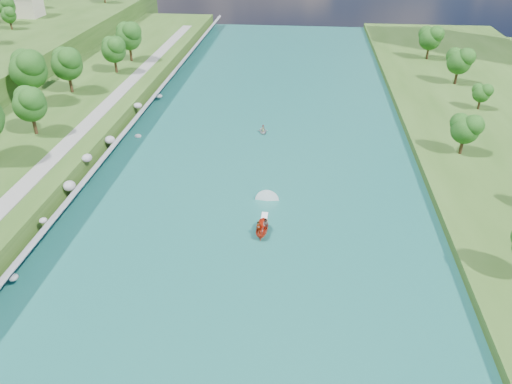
# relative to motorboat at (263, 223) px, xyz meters

# --- Properties ---
(ground) EXTENTS (260.00, 260.00, 0.00)m
(ground) POSITION_rel_motorboat_xyz_m (-2.67, -8.91, -0.81)
(ground) COLOR #2D5119
(ground) RESTS_ON ground
(river_water) EXTENTS (55.00, 240.00, 0.10)m
(river_water) POSITION_rel_motorboat_xyz_m (-2.67, 11.09, -0.76)
(river_water) COLOR #175954
(river_water) RESTS_ON ground
(ridge_west) EXTENTS (60.00, 120.00, 9.00)m
(ridge_west) POSITION_rel_motorboat_xyz_m (-85.17, 86.09, 3.69)
(ridge_west) COLOR #2D5119
(ridge_west) RESTS_ON ground
(riprap_bank) EXTENTS (4.71, 236.00, 4.23)m
(riprap_bank) POSITION_rel_motorboat_xyz_m (-28.54, 10.34, 1.01)
(riprap_bank) COLOR slate
(riprap_bank) RESTS_ON ground
(riverside_path) EXTENTS (3.00, 200.00, 0.10)m
(riverside_path) POSITION_rel_motorboat_xyz_m (-35.17, 11.09, 2.74)
(riverside_path) COLOR gray
(riverside_path) RESTS_ON berm_west
(trees_east) EXTENTS (14.87, 139.21, 10.82)m
(trees_east) POSITION_rel_motorboat_xyz_m (37.67, 23.70, 5.46)
(trees_east) COLOR #144412
(trees_east) RESTS_ON berm_east
(trees_ridge) EXTENTS (24.05, 63.33, 9.18)m
(trees_ridge) POSITION_rel_motorboat_xyz_m (-76.18, 93.28, 12.30)
(trees_ridge) COLOR #144412
(trees_ridge) RESTS_ON ridge_west
(motorboat) EXTENTS (3.60, 18.88, 2.21)m
(motorboat) POSITION_rel_motorboat_xyz_m (0.00, 0.00, 0.00)
(motorboat) COLOR red
(motorboat) RESTS_ON river_water
(raft) EXTENTS (2.51, 3.20, 1.57)m
(raft) POSITION_rel_motorboat_xyz_m (-2.92, 32.97, -0.35)
(raft) COLOR gray
(raft) RESTS_ON river_water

